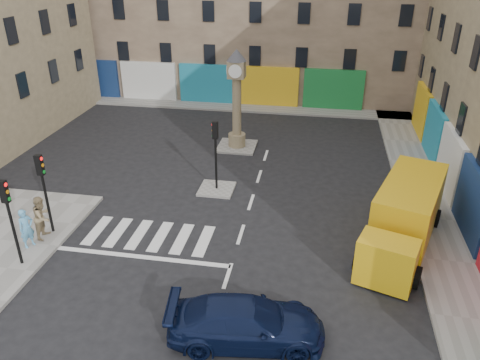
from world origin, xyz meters
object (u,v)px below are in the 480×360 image
(traffic_light_island, at_px, (216,145))
(clock_pillar, at_px, (237,93))
(traffic_light_left_far, at_px, (43,182))
(traffic_light_left_near, at_px, (9,210))
(pedestrian_tan, at_px, (43,217))
(navy_sedan, at_px, (246,322))
(yellow_van, at_px, (405,216))
(pedestrian_blue, at_px, (26,228))

(traffic_light_island, xyz_separation_m, clock_pillar, (0.00, 6.00, 0.96))
(traffic_light_left_far, height_order, traffic_light_island, traffic_light_left_far)
(traffic_light_left_near, distance_m, pedestrian_tan, 2.47)
(traffic_light_left_far, xyz_separation_m, navy_sedan, (9.55, -4.73, -1.88))
(traffic_light_island, distance_m, clock_pillar, 6.07)
(traffic_light_left_near, height_order, pedestrian_tan, traffic_light_left_near)
(traffic_light_island, height_order, pedestrian_tan, traffic_light_island)
(traffic_light_island, height_order, clock_pillar, clock_pillar)
(traffic_light_left_far, height_order, pedestrian_tan, traffic_light_left_far)
(traffic_light_island, relative_size, pedestrian_tan, 1.89)
(clock_pillar, bearing_deg, traffic_light_island, -90.00)
(navy_sedan, distance_m, yellow_van, 8.85)
(yellow_van, bearing_deg, traffic_light_left_far, -153.71)
(clock_pillar, relative_size, pedestrian_tan, 3.12)
(navy_sedan, relative_size, yellow_van, 0.67)
(clock_pillar, height_order, navy_sedan, clock_pillar)
(navy_sedan, bearing_deg, traffic_light_left_far, 55.55)
(traffic_light_island, relative_size, clock_pillar, 0.61)
(navy_sedan, xyz_separation_m, pedestrian_blue, (-9.90, 3.50, 0.29))
(yellow_van, xyz_separation_m, pedestrian_blue, (-15.62, -3.23, -0.29))
(traffic_light_left_far, distance_m, traffic_light_island, 8.30)
(clock_pillar, distance_m, yellow_van, 13.19)
(clock_pillar, xyz_separation_m, pedestrian_tan, (-6.37, -11.83, -2.42))
(pedestrian_tan, bearing_deg, traffic_light_left_near, -179.95)
(traffic_light_left_far, relative_size, traffic_light_island, 1.00)
(traffic_light_left_near, xyz_separation_m, navy_sedan, (9.55, -2.33, -1.88))
(traffic_light_left_near, distance_m, traffic_light_island, 10.03)
(clock_pillar, bearing_deg, navy_sedan, -78.61)
(yellow_van, bearing_deg, pedestrian_blue, -149.47)
(traffic_light_left_far, xyz_separation_m, pedestrian_blue, (-0.35, -1.23, -1.60))
(traffic_light_island, bearing_deg, traffic_light_left_near, -128.93)
(clock_pillar, bearing_deg, traffic_light_left_far, -118.94)
(traffic_light_left_near, distance_m, clock_pillar, 15.19)
(clock_pillar, bearing_deg, pedestrian_tan, -118.30)
(traffic_light_left_far, relative_size, yellow_van, 0.49)
(navy_sedan, bearing_deg, traffic_light_island, 9.68)
(pedestrian_blue, relative_size, pedestrian_tan, 0.89)
(traffic_light_left_near, bearing_deg, pedestrian_blue, 106.64)
(traffic_light_island, xyz_separation_m, pedestrian_tan, (-6.37, -5.83, -1.46))
(pedestrian_blue, bearing_deg, pedestrian_tan, 8.66)
(traffic_light_island, relative_size, pedestrian_blue, 2.12)
(traffic_light_left_near, distance_m, yellow_van, 15.95)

